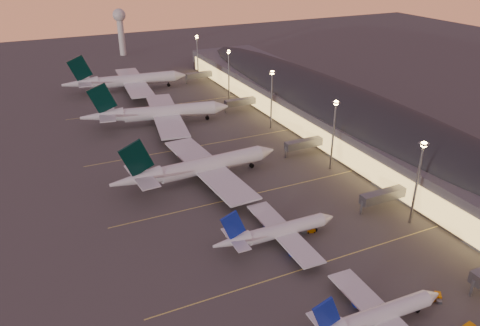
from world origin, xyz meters
The scene contains 13 objects.
ground centered at (0.00, 0.00, 0.00)m, with size 700.00×700.00×0.00m, color #3D3B39.
airliner_narrow_south centered at (-1.45, -28.36, 3.28)m, with size 35.48×31.63×12.70m.
airliner_narrow_north centered at (-4.51, 8.21, 3.41)m, with size 36.80×32.77×13.19m.
airliner_wide_near centered at (-10.49, 51.75, 5.00)m, with size 60.71×55.36×19.43m.
airliner_wide_mid centered at (-7.68, 110.96, 5.41)m, with size 65.62×60.46×21.03m.
airliner_wide_far centered at (-7.96, 169.52, 5.54)m, with size 67.23×61.42×21.51m.
terminal_building centered at (61.84, 72.47, 8.78)m, with size 56.35×255.00×17.46m.
light_masts centered at (36.00, 65.00, 17.55)m, with size 2.20×217.20×25.90m.
radar_tower centered at (10.00, 260.00, 21.87)m, with size 9.00×9.00×32.50m.
lane_markings centered at (0.00, 40.00, 0.01)m, with size 90.00×180.36×0.00m.
baggage_tug_b centered at (16.13, -27.30, 0.52)m, with size 3.90×1.87×1.13m.
baggage_tug_c centered at (6.50, 8.46, 0.49)m, with size 3.84×2.56×1.07m.
baggage_tug_d centered at (18.32, -27.59, 0.47)m, with size 3.16×3.50×1.02m.
Camera 1 is at (-59.19, -84.05, 74.92)m, focal length 35.00 mm.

